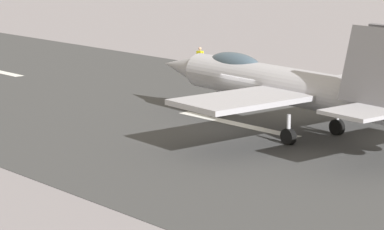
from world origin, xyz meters
name	(u,v)px	position (x,y,z in m)	size (l,w,h in m)	color
ground_plane	(242,126)	(0.00, 0.00, 0.00)	(400.00, 400.00, 0.00)	gray
runway_strip	(242,125)	(-0.02, 0.00, 0.01)	(240.00, 26.00, 0.02)	#3C3C3D
fighter_jet	(287,84)	(-2.64, -0.32, 2.36)	(17.80, 13.47, 5.55)	#A6A4AC
crew_person	(200,59)	(14.48, -10.48, 0.86)	(0.70, 0.36, 1.72)	#1E2338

